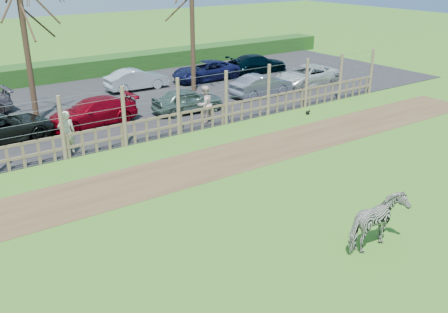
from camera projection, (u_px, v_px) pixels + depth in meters
ground at (246, 226)px, 14.27m from camera, size 120.00×120.00×0.00m
dirt_strip at (169, 174)px, 17.68m from camera, size 34.00×2.80×0.01m
asphalt at (72, 109)px, 25.27m from camera, size 44.00×13.00×0.04m
hedge at (31, 75)px, 30.38m from camera, size 46.00×2.00×1.10m
fence at (125, 127)px, 20.04m from camera, size 30.16×0.16×2.50m
tree_mid at (22, 14)px, 21.65m from camera, size 4.80×4.80×6.83m
zebra at (377, 223)px, 12.91m from camera, size 1.82×0.93×1.49m
visitor_a at (67, 132)px, 19.17m from camera, size 0.69×0.52×1.72m
visitor_b at (205, 104)px, 22.86m from camera, size 0.96×0.82×1.72m
crow at (308, 112)px, 24.44m from camera, size 0.26×0.19×0.21m
car_2 at (1, 128)px, 20.51m from camera, size 4.46×2.32×1.20m
car_3 at (93, 112)px, 22.66m from camera, size 4.23×1.92×1.20m
car_4 at (188, 100)px, 24.51m from camera, size 3.63×1.70×1.20m
car_5 at (262, 85)px, 27.42m from camera, size 3.66×1.32×1.20m
car_6 at (307, 76)px, 29.69m from camera, size 4.40×2.18×1.20m
car_11 at (137, 79)px, 28.78m from camera, size 3.65×1.31×1.20m
car_12 at (206, 71)px, 30.95m from camera, size 4.33×2.02×1.20m
car_13 at (257, 64)px, 33.09m from camera, size 4.30×2.14×1.20m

